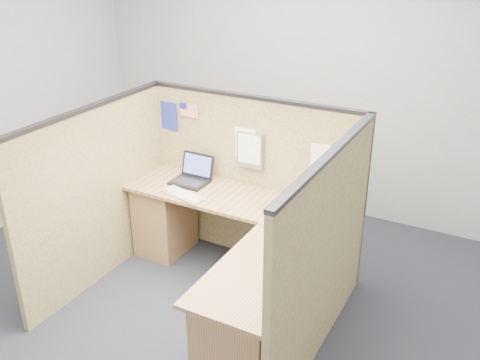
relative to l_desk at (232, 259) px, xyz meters
The scene contains 13 objects.
floor 0.52m from the l_desk, 122.80° to the right, with size 5.00×5.00×0.00m, color black.
wall_back 2.22m from the l_desk, 95.35° to the left, with size 5.00×5.00×0.00m, color #9A9D9F.
cubicle_partitions 0.44m from the l_desk, 142.47° to the left, with size 2.06×1.83×1.53m.
l_desk is the anchor object (origin of this frame).
laptop 0.93m from the l_desk, 143.69° to the left, with size 0.32×0.30×0.23m.
keyboard 0.70m from the l_desk, 161.79° to the left, with size 0.44×0.23×0.03m.
mouse 0.58m from the l_desk, 24.97° to the left, with size 0.11×0.06×0.04m, color silver.
hand_forearm 0.56m from the l_desk, ahead, with size 0.11×0.38×0.08m.
blue_poster 1.50m from the l_desk, 146.78° to the left, with size 0.20×0.00×0.27m, color navy.
american_flag 1.41m from the l_desk, 141.03° to the left, with size 0.19×0.01×0.33m.
file_holder 0.95m from the l_desk, 105.42° to the left, with size 0.24×0.05×0.31m.
paper_left 1.02m from the l_desk, 109.02° to the left, with size 0.21×0.00×0.27m, color white.
paper_right 1.08m from the l_desk, 55.69° to the left, with size 0.21×0.00×0.27m, color white.
Camera 1 is at (1.96, -2.86, 2.72)m, focal length 40.00 mm.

